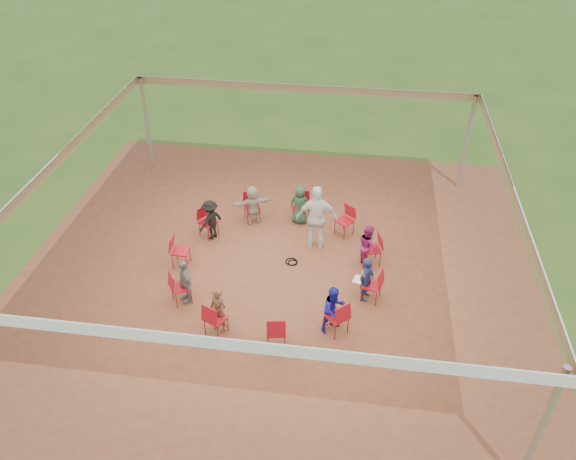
# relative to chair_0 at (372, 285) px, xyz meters

# --- Properties ---
(ground) EXTENTS (80.00, 80.00, 0.00)m
(ground) POSITION_rel_chair_0_xyz_m (-2.38, 0.66, -0.45)
(ground) COLOR #305119
(ground) RESTS_ON ground
(dirt_patch) EXTENTS (13.00, 13.00, 0.00)m
(dirt_patch) POSITION_rel_chair_0_xyz_m (-2.38, 0.66, -0.44)
(dirt_patch) COLOR brown
(dirt_patch) RESTS_ON ground
(tent) EXTENTS (10.33, 10.33, 3.00)m
(tent) POSITION_rel_chair_0_xyz_m (-2.38, 0.66, 1.92)
(tent) COLOR #B2B2B7
(tent) RESTS_ON ground
(chair_0) EXTENTS (0.54, 0.52, 0.90)m
(chair_0) POSITION_rel_chair_0_xyz_m (0.00, 0.00, 0.00)
(chair_0) COLOR #A40D1B
(chair_0) RESTS_ON ground
(chair_1) EXTENTS (0.54, 0.53, 0.90)m
(chair_1) POSITION_rel_chair_0_xyz_m (-0.02, 1.39, 0.00)
(chair_1) COLOR #A40D1B
(chair_1) RESTS_ON ground
(chair_2) EXTENTS (0.60, 0.61, 0.90)m
(chair_2) POSITION_rel_chair_0_xyz_m (-0.79, 2.55, 0.00)
(chair_2) COLOR #A40D1B
(chair_2) RESTS_ON ground
(chair_3) EXTENTS (0.47, 0.49, 0.90)m
(chair_3) POSITION_rel_chair_0_xyz_m (-2.06, 3.11, 0.00)
(chair_3) COLOR #A40D1B
(chair_3) RESTS_ON ground
(chair_4) EXTENTS (0.57, 0.58, 0.90)m
(chair_4) POSITION_rel_chair_0_xyz_m (-3.44, 2.89, 0.00)
(chair_4) COLOR #A40D1B
(chair_4) RESTS_ON ground
(chair_5) EXTENTS (0.60, 0.59, 0.90)m
(chair_5) POSITION_rel_chair_0_xyz_m (-4.47, 1.96, 0.00)
(chair_5) COLOR #A40D1B
(chair_5) RESTS_ON ground
(chair_6) EXTENTS (0.45, 0.43, 0.90)m
(chair_6) POSITION_rel_chair_0_xyz_m (-4.84, 0.62, 0.00)
(chair_6) COLOR #A40D1B
(chair_6) RESTS_ON ground
(chair_7) EXTENTS (0.60, 0.59, 0.90)m
(chair_7) POSITION_rel_chair_0_xyz_m (-4.43, -0.71, 0.00)
(chair_7) COLOR #A40D1B
(chair_7) RESTS_ON ground
(chair_8) EXTENTS (0.56, 0.57, 0.90)m
(chair_8) POSITION_rel_chair_0_xyz_m (-3.37, -1.60, 0.00)
(chair_8) COLOR #A40D1B
(chair_8) RESTS_ON ground
(chair_9) EXTENTS (0.48, 0.50, 0.90)m
(chair_9) POSITION_rel_chair_0_xyz_m (-1.99, -1.78, 0.00)
(chair_9) COLOR #A40D1B
(chair_9) RESTS_ON ground
(chair_10) EXTENTS (0.61, 0.61, 0.90)m
(chair_10) POSITION_rel_chair_0_xyz_m (-0.73, -1.18, 0.00)
(chair_10) COLOR #A40D1B
(chair_10) RESTS_ON ground
(person_seated_0) EXTENTS (0.39, 0.49, 1.18)m
(person_seated_0) POSITION_rel_chair_0_xyz_m (-0.12, 0.03, 0.14)
(person_seated_0) COLOR #182047
(person_seated_0) RESTS_ON ground
(person_seated_1) EXTENTS (0.48, 0.64, 1.18)m
(person_seated_1) POSITION_rel_chair_0_xyz_m (-0.14, 1.35, 0.14)
(person_seated_1) COLOR #8A1A58
(person_seated_1) RESTS_ON ground
(person_seated_2) EXTENTS (0.61, 0.39, 1.18)m
(person_seated_2) POSITION_rel_chair_0_xyz_m (-2.08, 2.99, 0.14)
(person_seated_2) COLOR #24472D
(person_seated_2) RESTS_ON ground
(person_seated_3) EXTENTS (1.16, 0.84, 1.18)m
(person_seated_3) POSITION_rel_chair_0_xyz_m (-3.39, 2.78, 0.14)
(person_seated_3) COLOR #AAA396
(person_seated_3) RESTS_ON ground
(person_seated_4) EXTENTS (0.72, 0.85, 1.18)m
(person_seated_4) POSITION_rel_chair_0_xyz_m (-4.37, 1.90, 0.14)
(person_seated_4) COLOR black
(person_seated_4) RESTS_ON ground
(person_seated_5) EXTENTS (0.68, 0.77, 1.18)m
(person_seated_5) POSITION_rel_chair_0_xyz_m (-4.33, -0.64, 0.14)
(person_seated_5) COLOR gray
(person_seated_5) RESTS_ON ground
(person_seated_6) EXTENTS (0.51, 0.43, 1.18)m
(person_seated_6) POSITION_rel_chair_0_xyz_m (-3.32, -1.49, 0.14)
(person_seated_6) COLOR brown
(person_seated_6) RESTS_ON ground
(person_seated_7) EXTENTS (0.65, 0.63, 1.18)m
(person_seated_7) POSITION_rel_chair_0_xyz_m (-0.81, -1.09, 0.14)
(person_seated_7) COLOR #17189B
(person_seated_7) RESTS_ON ground
(standing_person) EXTENTS (1.13, 0.64, 1.86)m
(standing_person) POSITION_rel_chair_0_xyz_m (-1.50, 1.90, 0.48)
(standing_person) COLOR silver
(standing_person) RESTS_ON ground
(cable_coil) EXTENTS (0.39, 0.39, 0.03)m
(cable_coil) POSITION_rel_chair_0_xyz_m (-2.05, 1.11, -0.43)
(cable_coil) COLOR black
(cable_coil) RESTS_ON ground
(laptop) EXTENTS (0.32, 0.36, 0.21)m
(laptop) POSITION_rel_chair_0_xyz_m (-0.27, 0.08, 0.11)
(laptop) COLOR #B7B7BC
(laptop) RESTS_ON ground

